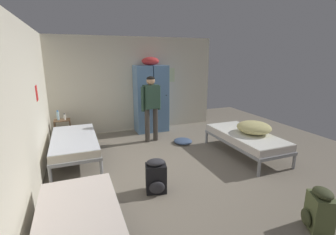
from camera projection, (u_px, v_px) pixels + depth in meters
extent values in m
plane|color=gray|center=(173.00, 169.00, 4.68)|extent=(8.91, 8.91, 0.00)
cube|color=beige|center=(135.00, 85.00, 6.89)|extent=(4.68, 0.06, 2.61)
cube|color=beige|center=(27.00, 113.00, 3.54)|extent=(0.06, 5.57, 2.61)
cube|color=beige|center=(166.00, 75.00, 7.13)|extent=(0.55, 0.01, 0.40)
cube|color=red|center=(37.00, 93.00, 4.39)|extent=(0.01, 0.20, 0.28)
cube|color=#5B84B2|center=(143.00, 99.00, 6.76)|extent=(0.44, 0.52, 1.85)
cylinder|color=black|center=(150.00, 96.00, 6.52)|extent=(0.02, 0.03, 0.02)
cube|color=#5B84B2|center=(159.00, 98.00, 6.92)|extent=(0.44, 0.52, 1.85)
cylinder|color=black|center=(166.00, 95.00, 6.68)|extent=(0.02, 0.03, 0.02)
ellipsoid|color=red|center=(150.00, 61.00, 6.58)|extent=(0.48, 0.36, 0.22)
cylinder|color=brown|center=(55.00, 134.00, 5.90)|extent=(0.03, 0.03, 0.55)
cylinder|color=brown|center=(71.00, 132.00, 6.03)|extent=(0.03, 0.03, 0.55)
cylinder|color=brown|center=(56.00, 130.00, 6.15)|extent=(0.03, 0.03, 0.55)
cylinder|color=brown|center=(71.00, 129.00, 6.27)|extent=(0.03, 0.03, 0.55)
cube|color=brown|center=(64.00, 134.00, 6.11)|extent=(0.38, 0.30, 0.02)
cube|color=brown|center=(62.00, 120.00, 6.02)|extent=(0.38, 0.30, 0.02)
cylinder|color=gray|center=(45.00, 207.00, 3.26)|extent=(0.06, 0.06, 0.28)
cylinder|color=gray|center=(109.00, 195.00, 3.56)|extent=(0.06, 0.06, 0.28)
cube|color=gray|center=(80.00, 234.00, 2.53)|extent=(0.90, 1.90, 0.06)
cube|color=silver|center=(79.00, 226.00, 2.51)|extent=(0.87, 1.84, 0.14)
cube|color=silver|center=(79.00, 219.00, 2.49)|extent=(0.86, 1.82, 0.01)
cylinder|color=gray|center=(50.00, 176.00, 4.11)|extent=(0.06, 0.06, 0.28)
cylinder|color=gray|center=(101.00, 168.00, 4.41)|extent=(0.06, 0.06, 0.28)
cylinder|color=gray|center=(56.00, 141.00, 5.77)|extent=(0.06, 0.06, 0.28)
cylinder|color=gray|center=(93.00, 137.00, 6.07)|extent=(0.06, 0.06, 0.28)
cube|color=gray|center=(75.00, 145.00, 5.04)|extent=(0.90, 1.90, 0.06)
cube|color=beige|center=(74.00, 141.00, 5.02)|extent=(0.87, 1.84, 0.14)
cube|color=silver|center=(74.00, 137.00, 5.00)|extent=(0.86, 1.82, 0.01)
cylinder|color=gray|center=(235.00, 134.00, 6.31)|extent=(0.06, 0.06, 0.28)
cylinder|color=gray|center=(207.00, 138.00, 6.01)|extent=(0.06, 0.06, 0.28)
cylinder|color=gray|center=(294.00, 162.00, 4.65)|extent=(0.06, 0.06, 0.28)
cylinder|color=gray|center=(259.00, 169.00, 4.35)|extent=(0.06, 0.06, 0.28)
cube|color=gray|center=(245.00, 141.00, 5.29)|extent=(0.90, 1.90, 0.06)
cube|color=silver|center=(246.00, 137.00, 5.26)|extent=(0.87, 1.84, 0.14)
cube|color=white|center=(246.00, 133.00, 5.25)|extent=(0.86, 1.82, 0.01)
ellipsoid|color=#D1C67F|center=(254.00, 127.00, 5.21)|extent=(0.70, 0.73, 0.25)
cylinder|color=#3D3833|center=(155.00, 124.00, 6.16)|extent=(0.12, 0.12, 0.85)
cylinder|color=#3D3833|center=(147.00, 125.00, 6.06)|extent=(0.12, 0.12, 0.85)
cube|color=#284233|center=(151.00, 97.00, 5.93)|extent=(0.38, 0.25, 0.58)
cylinder|color=#284233|center=(159.00, 98.00, 6.05)|extent=(0.08, 0.08, 0.60)
cylinder|color=#284233|center=(143.00, 99.00, 5.84)|extent=(0.08, 0.08, 0.60)
sphere|color=tan|center=(151.00, 81.00, 5.84)|extent=(0.21, 0.21, 0.21)
ellipsoid|color=black|center=(151.00, 79.00, 5.83)|extent=(0.20, 0.20, 0.11)
cylinder|color=#B2DBEA|center=(58.00, 116.00, 5.98)|extent=(0.06, 0.06, 0.21)
cylinder|color=#2666B2|center=(57.00, 111.00, 5.95)|extent=(0.03, 0.03, 0.03)
cylinder|color=white|center=(65.00, 117.00, 5.99)|extent=(0.05, 0.05, 0.14)
cylinder|color=black|center=(64.00, 114.00, 5.96)|extent=(0.03, 0.03, 0.02)
cube|color=black|center=(156.00, 178.00, 3.85)|extent=(0.37, 0.31, 0.46)
ellipsoid|color=#2D2D33|center=(157.00, 188.00, 3.73)|extent=(0.25, 0.13, 0.20)
ellipsoid|color=#2D2D33|center=(156.00, 162.00, 3.79)|extent=(0.33, 0.27, 0.10)
cube|color=black|center=(150.00, 173.00, 3.96)|extent=(0.05, 0.03, 0.32)
cube|color=black|center=(160.00, 172.00, 3.99)|extent=(0.05, 0.03, 0.32)
cube|color=#566038|center=(320.00, 212.00, 3.01)|extent=(0.36, 0.40, 0.46)
ellipsoid|color=#383D23|center=(306.00, 217.00, 3.05)|extent=(0.18, 0.25, 0.20)
ellipsoid|color=#383D23|center=(323.00, 193.00, 2.94)|extent=(0.33, 0.36, 0.10)
cube|color=black|center=(328.00, 207.00, 3.07)|extent=(0.04, 0.06, 0.32)
cube|color=black|center=(336.00, 216.00, 2.90)|extent=(0.04, 0.06, 0.32)
ellipsoid|color=#42567A|center=(183.00, 141.00, 6.04)|extent=(0.45, 0.48, 0.10)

